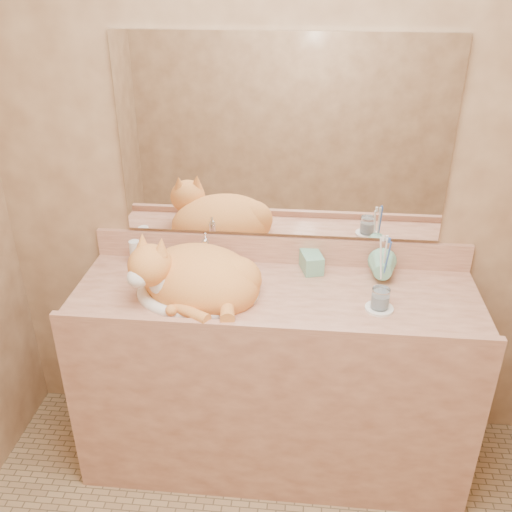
# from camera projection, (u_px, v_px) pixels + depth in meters

# --- Properties ---
(wall_back) EXTENTS (2.40, 0.02, 2.50)m
(wall_back) POSITION_uv_depth(u_px,v_px,m) (282.00, 173.00, 2.29)
(wall_back) COLOR brown
(wall_back) RESTS_ON ground
(vanity_counter) EXTENTS (1.60, 0.55, 0.85)m
(vanity_counter) POSITION_uv_depth(u_px,v_px,m) (274.00, 378.00, 2.44)
(vanity_counter) COLOR #915741
(vanity_counter) RESTS_ON floor
(mirror) EXTENTS (1.30, 0.02, 0.80)m
(mirror) POSITION_uv_depth(u_px,v_px,m) (282.00, 140.00, 2.22)
(mirror) COLOR white
(mirror) RESTS_ON wall_back
(sink_basin) EXTENTS (0.47, 0.40, 0.15)m
(sink_basin) POSITION_uv_depth(u_px,v_px,m) (197.00, 276.00, 2.21)
(sink_basin) COLOR white
(sink_basin) RESTS_ON vanity_counter
(faucet) EXTENTS (0.05, 0.11, 0.16)m
(faucet) POSITION_uv_depth(u_px,v_px,m) (206.00, 253.00, 2.37)
(faucet) COLOR white
(faucet) RESTS_ON vanity_counter
(cat) EXTENTS (0.59, 0.54, 0.26)m
(cat) POSITION_uv_depth(u_px,v_px,m) (193.00, 275.00, 2.19)
(cat) COLOR orange
(cat) RESTS_ON sink_basin
(soap_dispenser) EXTENTS (0.10, 0.10, 0.18)m
(soap_dispenser) POSITION_uv_depth(u_px,v_px,m) (316.00, 258.00, 2.31)
(soap_dispenser) COLOR #6EB192
(soap_dispenser) RESTS_ON vanity_counter
(toothbrush_cup) EXTENTS (0.13, 0.13, 0.11)m
(toothbrush_cup) POSITION_uv_depth(u_px,v_px,m) (382.00, 274.00, 2.26)
(toothbrush_cup) COLOR #6EB192
(toothbrush_cup) RESTS_ON vanity_counter
(toothbrushes) EXTENTS (0.04, 0.04, 0.22)m
(toothbrushes) POSITION_uv_depth(u_px,v_px,m) (385.00, 257.00, 2.23)
(toothbrushes) COLOR silver
(toothbrushes) RESTS_ON toothbrush_cup
(saucer) EXTENTS (0.11, 0.11, 0.01)m
(saucer) POSITION_uv_depth(u_px,v_px,m) (379.00, 308.00, 2.13)
(saucer) COLOR white
(saucer) RESTS_ON vanity_counter
(water_glass) EXTENTS (0.07, 0.07, 0.08)m
(water_glass) POSITION_uv_depth(u_px,v_px,m) (380.00, 298.00, 2.11)
(water_glass) COLOR silver
(water_glass) RESTS_ON saucer
(lotion_bottle) EXTENTS (0.05, 0.05, 0.11)m
(lotion_bottle) POSITION_uv_depth(u_px,v_px,m) (135.00, 253.00, 2.43)
(lotion_bottle) COLOR silver
(lotion_bottle) RESTS_ON vanity_counter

